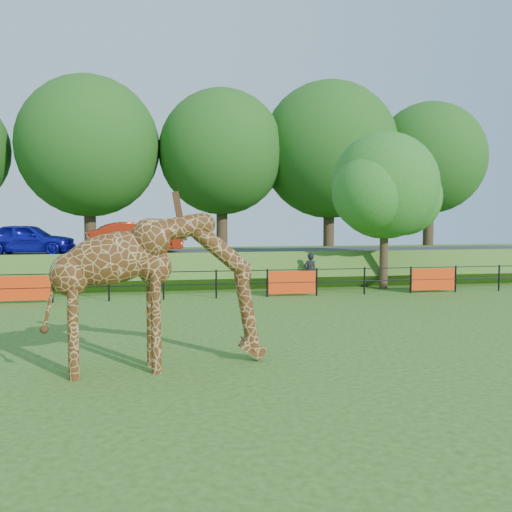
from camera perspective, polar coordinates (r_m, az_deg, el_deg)
The scene contains 10 objects.
ground at distance 14.20m, azimuth -0.20°, elevation -8.81°, with size 90.00×90.00×0.00m, color #2C5615.
giraffe at distance 11.83m, azimuth -9.56°, elevation -3.48°, with size 4.54×0.83×3.24m, color #4F2A10, non-canonical shape.
perimeter_fence at distance 21.91m, azimuth -4.00°, elevation -2.82°, with size 28.07×0.10×1.10m, color black, non-canonical shape.
embankment at distance 29.33m, azimuth -5.69°, elevation -0.91°, with size 40.00×9.00×1.30m, color #2C5615.
road at distance 27.79m, azimuth -5.44°, elevation 0.29°, with size 40.00×5.00×0.12m, color #303033.
car_blue at distance 27.75m, azimuth -21.86°, elevation 1.59°, with size 1.66×4.12×1.41m, color #1716B6.
car_red at distance 27.55m, azimuth -12.09°, elevation 1.83°, with size 1.54×4.42×1.46m, color #AB200C.
visitor at distance 24.36m, azimuth 5.41°, elevation -1.56°, with size 0.58×0.38×1.59m, color black.
tree_east at distance 25.37m, azimuth 12.93°, elevation 6.46°, with size 5.40×4.71×6.76m.
bg_tree_line at distance 36.11m, azimuth -3.63°, elevation 10.42°, with size 37.30×8.80×11.82m.
Camera 1 is at (-2.51, -13.62, 3.15)m, focal length 40.00 mm.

